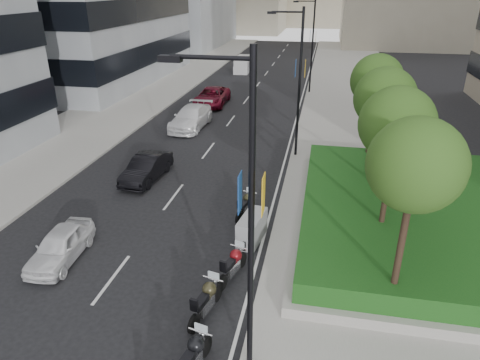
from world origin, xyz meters
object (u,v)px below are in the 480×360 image
(motorcycle_6, at_px, (246,205))
(car_b, at_px, (147,168))
(motorcycle_5, at_px, (252,228))
(car_a, at_px, (60,245))
(car_c, at_px, (191,117))
(motorcycle_2, at_px, (192,358))
(delivery_van, at_px, (243,65))
(lamp_post_1, at_px, (297,77))
(motorcycle_4, at_px, (233,264))
(car_d, at_px, (212,97))
(motorcycle_3, at_px, (206,300))
(lamp_post_0, at_px, (245,213))
(lamp_post_2, at_px, (311,42))

(motorcycle_6, distance_m, car_b, 6.95)
(motorcycle_5, height_order, car_a, car_a)
(motorcycle_6, bearing_deg, car_c, 40.17)
(motorcycle_2, bearing_deg, delivery_van, 21.88)
(lamp_post_1, height_order, motorcycle_4, lamp_post_1)
(car_c, xyz_separation_m, car_d, (-0.16, 6.98, -0.02))
(motorcycle_3, bearing_deg, car_d, 26.70)
(motorcycle_5, xyz_separation_m, car_d, (-7.49, 21.96, 0.18))
(lamp_post_1, xyz_separation_m, motorcycle_3, (-1.63, -15.15, -4.46))
(motorcycle_6, bearing_deg, car_b, 76.88)
(car_d, bearing_deg, motorcycle_5, -72.34)
(lamp_post_1, bearing_deg, car_b, -146.34)
(car_c, bearing_deg, delivery_van, 93.23)
(motorcycle_3, relative_size, car_c, 0.41)
(motorcycle_4, bearing_deg, lamp_post_1, 10.73)
(motorcycle_4, bearing_deg, car_b, 56.36)
(lamp_post_0, distance_m, lamp_post_1, 17.00)
(motorcycle_4, relative_size, delivery_van, 0.47)
(motorcycle_3, bearing_deg, motorcycle_2, -161.58)
(lamp_post_0, xyz_separation_m, car_d, (-8.41, 28.61, -4.29))
(car_a, xyz_separation_m, car_c, (-0.08, 17.82, 0.17))
(motorcycle_6, bearing_deg, lamp_post_2, 9.33)
(motorcycle_2, height_order, car_a, car_a)
(lamp_post_0, relative_size, motorcycle_6, 4.29)
(motorcycle_2, height_order, motorcycle_4, motorcycle_2)
(car_d, bearing_deg, car_b, -89.19)
(motorcycle_3, height_order, car_a, car_a)
(motorcycle_3, xyz_separation_m, motorcycle_4, (0.45, 2.15, -0.03))
(lamp_post_1, distance_m, car_d, 14.97)
(motorcycle_6, bearing_deg, lamp_post_1, 1.96)
(lamp_post_2, height_order, motorcycle_2, lamp_post_2)
(lamp_post_1, relative_size, motorcycle_4, 4.25)
(lamp_post_1, bearing_deg, motorcycle_5, -95.08)
(car_a, distance_m, delivery_van, 41.42)
(motorcycle_5, bearing_deg, motorcycle_2, -175.03)
(lamp_post_0, xyz_separation_m, car_b, (-7.82, 11.79, -4.37))
(lamp_post_0, xyz_separation_m, delivery_van, (-8.70, 45.24, -4.20))
(car_d, xyz_separation_m, delivery_van, (-0.30, 16.62, 0.09))
(motorcycle_4, height_order, delivery_van, delivery_van)
(car_d, bearing_deg, motorcycle_3, -76.96)
(motorcycle_5, bearing_deg, lamp_post_1, 3.52)
(car_c, bearing_deg, lamp_post_1, -27.19)
(delivery_van, bearing_deg, lamp_post_0, -81.44)
(lamp_post_1, height_order, car_c, lamp_post_1)
(lamp_post_2, bearing_deg, lamp_post_0, -90.00)
(delivery_van, bearing_deg, motorcycle_5, -80.92)
(lamp_post_1, distance_m, lamp_post_2, 18.00)
(lamp_post_2, relative_size, car_d, 1.61)
(car_c, bearing_deg, car_d, 93.42)
(car_a, relative_size, car_c, 0.67)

